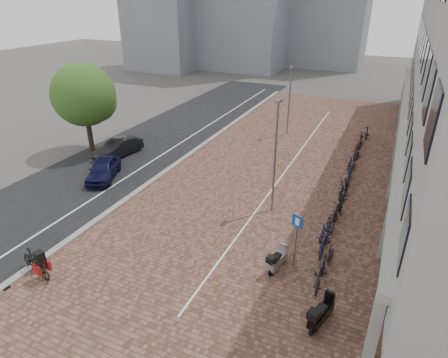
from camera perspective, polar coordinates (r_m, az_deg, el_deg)
ground at (r=18.00m, az=-8.06°, el=-11.41°), size 140.00×140.00×0.00m
plaza_brick at (r=26.92m, az=9.19°, el=1.86°), size 14.50×42.00×0.04m
street_asphalt at (r=31.30m, az=-10.58°, el=5.23°), size 8.00×50.00×0.03m
curb at (r=29.33m, az=-4.26°, el=4.32°), size 0.35×42.00×0.14m
lane_line at (r=30.25m, az=-7.44°, el=4.76°), size 0.12×44.00×0.00m
parking_line at (r=26.86m, az=9.60°, el=1.83°), size 0.10×30.00×0.00m
car_navy at (r=25.84m, az=-17.54°, el=1.45°), size 3.00×4.16×1.32m
car_dark at (r=29.18m, az=-15.49°, el=4.51°), size 1.96×4.06×1.28m
hero_bike at (r=18.31m, az=-26.30°, el=-11.10°), size 2.08×1.00×1.42m
shoes at (r=18.46m, az=-29.93°, el=-13.98°), size 0.41×0.36×0.09m
scooter_front at (r=17.00m, az=7.95°, el=-11.75°), size 0.75×1.59×1.05m
scooter_mid at (r=14.88m, az=14.31°, el=-18.72°), size 0.96×1.77×1.16m
parking_sign at (r=16.57m, az=10.75°, el=-7.86°), size 0.51×0.26×2.59m
lamp_near at (r=20.11m, az=7.57°, el=2.96°), size 0.12×0.12×6.14m
lamp_far at (r=32.39m, az=9.67°, el=11.24°), size 0.12×0.12×5.63m
street_tree at (r=29.73m, az=-19.85°, el=11.52°), size 4.53×4.53×6.60m
bike_row at (r=24.84m, az=18.03°, el=0.02°), size 1.35×21.43×1.05m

